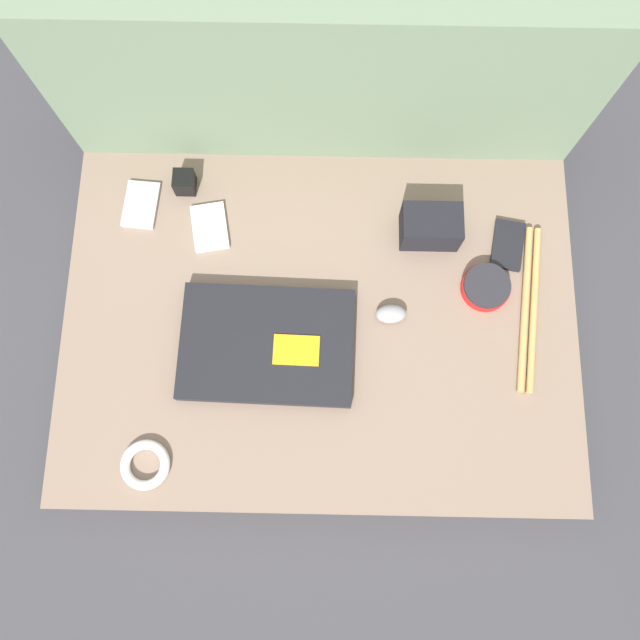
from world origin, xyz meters
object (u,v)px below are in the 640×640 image
at_px(phone_black, 210,227).
at_px(phone_small, 141,205).
at_px(computer_mouse, 391,314).
at_px(charger_brick, 185,182).
at_px(speaker_puck, 486,287).
at_px(phone_silver, 508,245).
at_px(laptop, 267,345).
at_px(camera_pouch, 431,227).

distance_m(phone_black, phone_small, 0.16).
relative_size(computer_mouse, charger_brick, 1.36).
height_order(speaker_puck, phone_black, speaker_puck).
relative_size(computer_mouse, phone_silver, 0.56).
xyz_separation_m(phone_silver, charger_brick, (-0.68, 0.12, 0.02)).
xyz_separation_m(phone_silver, phone_small, (-0.77, 0.08, -0.00)).
bearing_deg(phone_small, phone_silver, -1.28).
bearing_deg(speaker_puck, laptop, -163.77).
bearing_deg(camera_pouch, phone_black, 179.48).
bearing_deg(computer_mouse, camera_pouch, 61.67).
bearing_deg(camera_pouch, phone_silver, -8.59).
height_order(speaker_puck, phone_silver, speaker_puck).
xyz_separation_m(laptop, charger_brick, (-0.19, 0.34, 0.01)).
distance_m(laptop, speaker_puck, 0.46).
bearing_deg(speaker_puck, camera_pouch, 133.67).
bearing_deg(camera_pouch, laptop, -142.89).
relative_size(speaker_puck, charger_brick, 2.10).
distance_m(phone_silver, phone_black, 0.62).
bearing_deg(computer_mouse, laptop, -168.91).
xyz_separation_m(laptop, phone_black, (-0.13, 0.25, -0.01)).
distance_m(laptop, phone_silver, 0.54).
bearing_deg(laptop, phone_small, 134.67).
relative_size(phone_silver, camera_pouch, 0.95).
bearing_deg(phone_silver, speaker_puck, -108.73).
bearing_deg(phone_small, laptop, -42.49).
bearing_deg(phone_silver, charger_brick, 179.67).
bearing_deg(charger_brick, speaker_puck, -19.01).
bearing_deg(speaker_puck, computer_mouse, -162.68).
relative_size(computer_mouse, phone_black, 0.56).
xyz_separation_m(speaker_puck, phone_small, (-0.72, 0.17, -0.01)).
bearing_deg(phone_black, charger_brick, 110.62).
height_order(laptop, computer_mouse, laptop).
relative_size(laptop, speaker_puck, 3.52).
xyz_separation_m(computer_mouse, phone_silver, (0.24, 0.15, -0.01)).
bearing_deg(speaker_puck, phone_black, 167.83).
xyz_separation_m(computer_mouse, phone_small, (-0.52, 0.23, -0.01)).
distance_m(computer_mouse, charger_brick, 0.51).
height_order(phone_silver, charger_brick, charger_brick).
bearing_deg(speaker_puck, charger_brick, 160.99).
height_order(laptop, speaker_puck, laptop).
bearing_deg(charger_brick, phone_small, -154.40).
bearing_deg(phone_black, phone_silver, -13.12).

